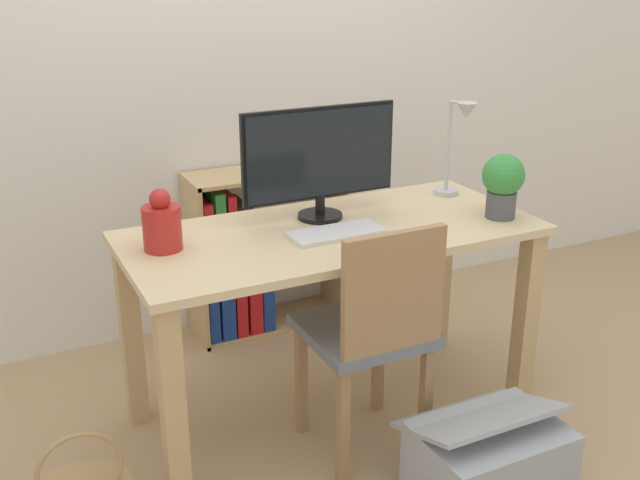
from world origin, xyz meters
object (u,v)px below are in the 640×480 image
(monitor, at_px, (320,157))
(potted_plant, at_px, (503,182))
(keyboard, at_px, (336,233))
(chair, at_px, (372,330))
(storage_box, at_px, (488,462))
(vase, at_px, (162,225))
(desk_lamp, at_px, (458,140))
(bookshelf, at_px, (244,262))

(monitor, xyz_separation_m, potted_plant, (0.60, -0.29, -0.10))
(keyboard, xyz_separation_m, potted_plant, (0.63, -0.10, 0.13))
(chair, xyz_separation_m, storage_box, (0.21, -0.39, -0.34))
(monitor, xyz_separation_m, vase, (-0.60, -0.06, -0.15))
(chair, height_order, storage_box, chair)
(desk_lamp, height_order, potted_plant, desk_lamp)
(vase, distance_m, chair, 0.78)
(monitor, relative_size, desk_lamp, 1.53)
(keyboard, height_order, chair, chair)
(chair, bearing_deg, vase, 140.41)
(monitor, bearing_deg, bookshelf, 95.32)
(monitor, distance_m, potted_plant, 0.68)
(desk_lamp, bearing_deg, potted_plant, -88.06)
(chair, bearing_deg, bookshelf, 84.31)
(desk_lamp, height_order, storage_box, desk_lamp)
(vase, height_order, bookshelf, vase)
(vase, bearing_deg, desk_lamp, 2.00)
(keyboard, distance_m, desk_lamp, 0.69)
(storage_box, bearing_deg, keyboard, 111.01)
(monitor, bearing_deg, potted_plant, -25.92)
(monitor, height_order, storage_box, monitor)
(chair, relative_size, bookshelf, 1.15)
(vase, bearing_deg, potted_plant, -10.92)
(keyboard, bearing_deg, storage_box, -68.99)
(potted_plant, relative_size, storage_box, 0.51)
(vase, distance_m, storage_box, 1.30)
(potted_plant, xyz_separation_m, bookshelf, (-0.66, 0.96, -0.55))
(desk_lamp, height_order, bookshelf, desk_lamp)
(desk_lamp, xyz_separation_m, potted_plant, (0.01, -0.27, -0.10))
(potted_plant, xyz_separation_m, storage_box, (-0.40, -0.51, -0.75))
(monitor, bearing_deg, keyboard, -99.25)
(chair, distance_m, storage_box, 0.56)
(desk_lamp, bearing_deg, storage_box, -116.17)
(desk_lamp, bearing_deg, bookshelf, 133.56)
(vase, relative_size, chair, 0.24)
(monitor, distance_m, chair, 0.65)
(monitor, relative_size, vase, 2.87)
(bookshelf, distance_m, storage_box, 1.51)
(potted_plant, bearing_deg, bookshelf, 124.58)
(chair, xyz_separation_m, bookshelf, (-0.05, 1.09, -0.15))
(keyboard, xyz_separation_m, desk_lamp, (0.62, 0.17, 0.23))
(keyboard, height_order, potted_plant, potted_plant)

